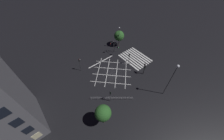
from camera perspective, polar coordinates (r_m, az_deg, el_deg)
ground_plane at (r=36.21m, az=-0.00°, el=-0.84°), size 200.00×200.00×0.00m
road_markings at (r=39.66m, az=7.40°, el=3.99°), size 13.56×19.78×0.01m
traffic_light_sw_cross at (r=34.92m, az=14.68°, el=0.82°), size 0.36×0.39×3.47m
traffic_light_sw_main at (r=34.98m, az=14.64°, el=1.54°), size 0.39×0.36×3.83m
traffic_light_ne_cross at (r=35.47m, az=-14.63°, el=3.43°), size 0.36×0.39×4.55m
traffic_light_se_cross at (r=40.65m, az=0.20°, el=11.41°), size 0.36×1.91×4.31m
traffic_light_nw_cross at (r=28.32m, az=-0.78°, el=-11.04°), size 0.36×0.39×4.02m
traffic_light_se_main at (r=40.05m, az=1.88°, el=10.69°), size 2.50×0.36×4.20m
traffic_light_median_south at (r=36.87m, az=7.80°, el=5.87°), size 0.36×0.39×3.93m
street_lamp_east at (r=28.70m, az=26.38°, el=-1.58°), size 0.61×0.61×10.11m
street_lamp_west at (r=41.91m, az=3.21°, el=15.77°), size 0.43×0.43×7.76m
street_tree_near at (r=24.53m, az=-4.11°, el=-19.03°), size 3.16×3.16×6.16m
street_tree_far at (r=43.82m, az=3.27°, el=15.34°), size 3.41×3.41×5.52m
pedestrian_railing at (r=30.38m, az=-0.00°, el=-12.66°), size 6.37×7.89×1.05m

